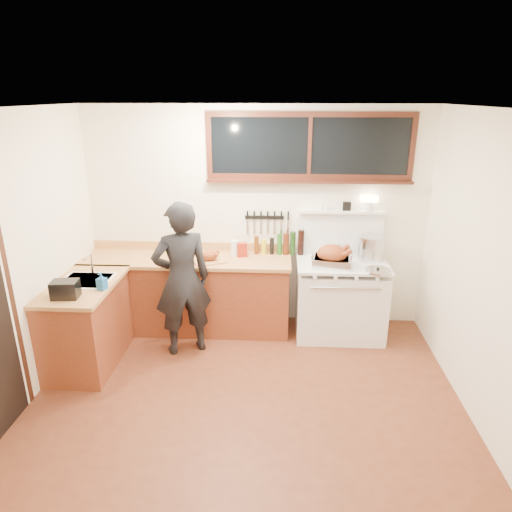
# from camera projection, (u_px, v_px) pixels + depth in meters

# --- Properties ---
(ground_plane) EXTENTS (4.00, 3.50, 0.02)m
(ground_plane) POSITION_uv_depth(u_px,v_px,m) (245.00, 405.00, 4.21)
(ground_plane) COLOR #5A2917
(room_shell) EXTENTS (4.10, 3.60, 2.65)m
(room_shell) POSITION_uv_depth(u_px,v_px,m) (244.00, 233.00, 3.65)
(room_shell) COLOR white
(room_shell) RESTS_ON ground
(counter_back) EXTENTS (2.44, 0.64, 1.00)m
(counter_back) POSITION_uv_depth(u_px,v_px,m) (188.00, 292.00, 5.46)
(counter_back) COLOR maroon
(counter_back) RESTS_ON ground
(counter_left) EXTENTS (0.64, 1.09, 0.90)m
(counter_left) POSITION_uv_depth(u_px,v_px,m) (87.00, 323.00, 4.73)
(counter_left) COLOR maroon
(counter_left) RESTS_ON ground
(sink_unit) EXTENTS (0.50, 0.45, 0.37)m
(sink_unit) POSITION_uv_depth(u_px,v_px,m) (87.00, 285.00, 4.67)
(sink_unit) COLOR white
(sink_unit) RESTS_ON counter_left
(vintage_stove) EXTENTS (1.02, 0.74, 1.60)m
(vintage_stove) POSITION_uv_depth(u_px,v_px,m) (340.00, 296.00, 5.32)
(vintage_stove) COLOR white
(vintage_stove) RESTS_ON ground
(back_window) EXTENTS (2.32, 0.13, 0.77)m
(back_window) POSITION_uv_depth(u_px,v_px,m) (309.00, 154.00, 5.10)
(back_window) COLOR black
(back_window) RESTS_ON room_shell
(knife_strip) EXTENTS (0.52, 0.03, 0.28)m
(knife_strip) POSITION_uv_depth(u_px,v_px,m) (266.00, 218.00, 5.39)
(knife_strip) COLOR black
(knife_strip) RESTS_ON room_shell
(man) EXTENTS (0.73, 0.62, 1.69)m
(man) POSITION_uv_depth(u_px,v_px,m) (182.00, 280.00, 4.82)
(man) COLOR black
(man) RESTS_ON ground
(soap_bottle) EXTENTS (0.10, 0.10, 0.18)m
(soap_bottle) POSITION_uv_depth(u_px,v_px,m) (102.00, 281.00, 4.42)
(soap_bottle) COLOR #2164A9
(soap_bottle) RESTS_ON counter_left
(toaster) EXTENTS (0.26, 0.19, 0.17)m
(toaster) POSITION_uv_depth(u_px,v_px,m) (65.00, 289.00, 4.24)
(toaster) COLOR black
(toaster) RESTS_ON counter_left
(cutting_board) EXTENTS (0.42, 0.38, 0.13)m
(cutting_board) POSITION_uv_depth(u_px,v_px,m) (210.00, 257.00, 5.16)
(cutting_board) COLOR tan
(cutting_board) RESTS_ON counter_back
(roast_turkey) EXTENTS (0.46, 0.37, 0.24)m
(roast_turkey) POSITION_uv_depth(u_px,v_px,m) (332.00, 257.00, 5.02)
(roast_turkey) COLOR silver
(roast_turkey) RESTS_ON vintage_stove
(stockpot) EXTENTS (0.39, 0.39, 0.28)m
(stockpot) POSITION_uv_depth(u_px,v_px,m) (371.00, 248.00, 5.21)
(stockpot) COLOR silver
(stockpot) RESTS_ON vintage_stove
(saucepan) EXTENTS (0.21, 0.29, 0.12)m
(saucepan) POSITION_uv_depth(u_px,v_px,m) (343.00, 251.00, 5.33)
(saucepan) COLOR silver
(saucepan) RESTS_ON vintage_stove
(pot_lid) EXTENTS (0.29, 0.29, 0.04)m
(pot_lid) POSITION_uv_depth(u_px,v_px,m) (378.00, 270.00, 4.89)
(pot_lid) COLOR silver
(pot_lid) RESTS_ON vintage_stove
(coffee_tin) EXTENTS (0.13, 0.11, 0.17)m
(coffee_tin) POSITION_uv_depth(u_px,v_px,m) (242.00, 250.00, 5.32)
(coffee_tin) COLOR maroon
(coffee_tin) RESTS_ON counter_back
(pitcher) EXTENTS (0.10, 0.10, 0.18)m
(pitcher) POSITION_uv_depth(u_px,v_px,m) (235.00, 248.00, 5.36)
(pitcher) COLOR white
(pitcher) RESTS_ON counter_back
(bottle_cluster) EXTENTS (0.59, 0.07, 0.30)m
(bottle_cluster) POSITION_uv_depth(u_px,v_px,m) (283.00, 244.00, 5.38)
(bottle_cluster) COLOR black
(bottle_cluster) RESTS_ON counter_back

